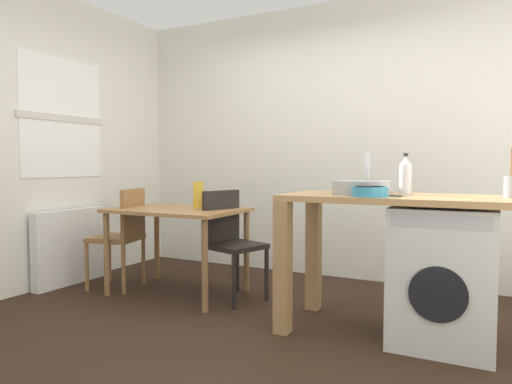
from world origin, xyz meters
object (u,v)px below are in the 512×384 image
Objects in this scene: washing_machine at (444,276)px; vase at (198,195)px; dining_table at (177,220)px; bottle_tall_green at (405,176)px; mixing_bowl at (370,191)px; chair_person_seat at (123,232)px; chair_opposite at (230,238)px.

washing_machine is 2.08m from vase.
bottle_tall_green is (1.90, -0.05, 0.40)m from dining_table.
vase is (-1.60, 0.47, -0.10)m from mixing_bowl.
mixing_bowl is 0.97× the size of vase.
mixing_bowl is at bearing -110.42° from chair_person_seat.
vase is at bearing 175.26° from bottle_tall_green.
washing_machine is (2.71, -0.09, -0.08)m from chair_person_seat.
chair_opposite is 3.29× the size of bottle_tall_green.
chair_person_seat reaches higher than washing_machine.
dining_table is 1.22× the size of chair_person_seat.
chair_person_seat is (-0.55, -0.08, -0.14)m from dining_table.
bottle_tall_green is (-0.26, 0.13, 0.61)m from washing_machine.
washing_machine is 3.83× the size of mixing_bowl.
chair_person_seat is 2.36m from mixing_bowl.
washing_machine is 0.70m from mixing_bowl.
mixing_bowl is at bearing -12.03° from dining_table.
chair_opposite is at bearing -94.59° from chair_person_seat.
chair_opposite is 0.48m from vase.
mixing_bowl reaches higher than chair_person_seat.
bottle_tall_green is at bearing -102.35° from chair_person_seat.
chair_person_seat reaches higher than dining_table.
bottle_tall_green is at bearing -4.74° from vase.
bottle_tall_green is at bearing -1.36° from dining_table.
vase is (0.70, 0.18, 0.35)m from chair_person_seat.
washing_machine is at bearing -4.61° from dining_table.
dining_table is 1.81m from mixing_bowl.
chair_person_seat is at bearing -179.12° from bottle_tall_green.
vase is at bearing -88.54° from chair_person_seat.
dining_table is 1.22× the size of chair_opposite.
bottle_tall_green reaches higher than vase.
bottle_tall_green is 1.77m from vase.
bottle_tall_green is (1.42, -0.12, 0.54)m from chair_opposite.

